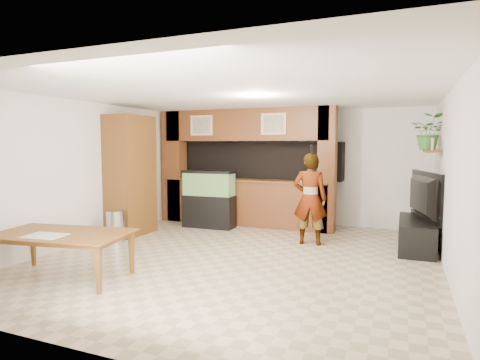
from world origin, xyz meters
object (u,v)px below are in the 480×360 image
at_px(pantry_cabinet, 130,175).
at_px(aquarium, 209,200).
at_px(television, 418,196).
at_px(dining_table, 61,256).
at_px(person, 310,199).

xyz_separation_m(pantry_cabinet, aquarium, (1.18, 1.17, -0.58)).
distance_m(pantry_cabinet, television, 5.43).
relative_size(aquarium, television, 0.87).
bearing_deg(television, dining_table, 112.55).
bearing_deg(aquarium, pantry_cabinet, -136.76).
xyz_separation_m(pantry_cabinet, person, (3.55, 0.52, -0.36)).
distance_m(aquarium, dining_table, 3.86).
xyz_separation_m(aquarium, television, (4.17, -0.29, 0.32)).
bearing_deg(pantry_cabinet, person, 8.34).
distance_m(person, dining_table, 4.19).
bearing_deg(aquarium, television, -5.66).
xyz_separation_m(aquarium, dining_table, (-0.30, -3.84, -0.30)).
xyz_separation_m(person, dining_table, (-2.68, -3.19, -0.52)).
height_order(pantry_cabinet, television, pantry_cabinet).
relative_size(person, dining_table, 0.93).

